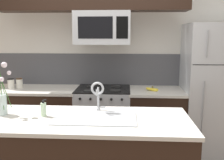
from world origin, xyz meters
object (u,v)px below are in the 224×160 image
(storage_jar_medium, at_px, (19,83))
(refrigerator, at_px, (215,90))
(microwave, at_px, (103,28))
(flower_vase, at_px, (2,101))
(banana_bunch, at_px, (152,89))
(sink_faucet, at_px, (98,92))
(dish_soap_bottle, at_px, (44,109))
(stove_range, at_px, (103,119))
(storage_jar_tall, at_px, (11,84))

(storage_jar_medium, bearing_deg, refrigerator, 0.13)
(microwave, distance_m, flower_vase, 1.62)
(storage_jar_medium, distance_m, banana_bunch, 1.91)
(microwave, height_order, storage_jar_medium, microwave)
(sink_faucet, bearing_deg, banana_bunch, 56.83)
(flower_vase, bearing_deg, sink_faucet, 9.68)
(microwave, height_order, dish_soap_bottle, microwave)
(stove_range, xyz_separation_m, storage_jar_tall, (-1.33, -0.03, 0.52))
(microwave, relative_size, sink_faucet, 2.43)
(microwave, relative_size, dish_soap_bottle, 4.51)
(storage_jar_medium, height_order, banana_bunch, storage_jar_medium)
(storage_jar_tall, bearing_deg, banana_bunch, -0.97)
(banana_bunch, bearing_deg, microwave, 176.76)
(refrigerator, xyz_separation_m, sink_faucet, (-1.51, -1.06, 0.20))
(storage_jar_medium, bearing_deg, microwave, -1.63)
(storage_jar_tall, relative_size, flower_vase, 0.29)
(refrigerator, xyz_separation_m, storage_jar_medium, (-2.78, -0.01, 0.07))
(sink_faucet, height_order, dish_soap_bottle, sink_faucet)
(dish_soap_bottle, xyz_separation_m, flower_vase, (-0.41, 0.02, 0.07))
(refrigerator, distance_m, storage_jar_tall, 2.89)
(storage_jar_tall, xyz_separation_m, dish_soap_bottle, (0.88, -1.19, -0.00))
(sink_faucet, bearing_deg, storage_jar_medium, 140.22)
(microwave, height_order, storage_jar_tall, microwave)
(storage_jar_tall, bearing_deg, stove_range, 1.11)
(sink_faucet, bearing_deg, stove_range, 92.56)
(banana_bunch, height_order, sink_faucet, sink_faucet)
(stove_range, bearing_deg, banana_bunch, -4.98)
(refrigerator, relative_size, banana_bunch, 9.54)
(refrigerator, distance_m, sink_faucet, 1.86)
(banana_bunch, height_order, flower_vase, flower_vase)
(storage_jar_medium, relative_size, dish_soap_bottle, 0.88)
(storage_jar_medium, relative_size, banana_bunch, 0.76)
(banana_bunch, xyz_separation_m, flower_vase, (-1.55, -1.14, 0.11))
(sink_faucet, distance_m, flower_vase, 0.92)
(banana_bunch, xyz_separation_m, dish_soap_bottle, (-1.14, -1.16, 0.05))
(sink_faucet, bearing_deg, microwave, 92.61)
(microwave, bearing_deg, stove_range, 90.16)
(sink_faucet, bearing_deg, storage_jar_tall, 143.56)
(stove_range, height_order, sink_faucet, sink_faucet)
(microwave, relative_size, refrigerator, 0.41)
(dish_soap_bottle, bearing_deg, flower_vase, 176.84)
(refrigerator, distance_m, storage_jar_medium, 2.78)
(storage_jar_tall, bearing_deg, microwave, 0.20)
(stove_range, distance_m, refrigerator, 1.62)
(microwave, xyz_separation_m, dish_soap_bottle, (-0.45, -1.20, -0.78))
(microwave, distance_m, storage_jar_medium, 1.45)
(storage_jar_medium, bearing_deg, storage_jar_tall, -159.89)
(storage_jar_tall, height_order, sink_faucet, sink_faucet)
(microwave, xyz_separation_m, refrigerator, (1.56, 0.04, -0.85))
(storage_jar_medium, height_order, flower_vase, flower_vase)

